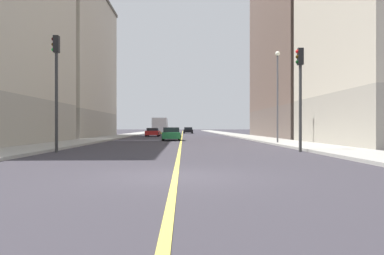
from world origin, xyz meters
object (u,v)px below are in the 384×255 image
Objects in this scene: car_yellow at (162,131)px; box_truck at (160,126)px; building_right_midblock at (66,64)px; car_green at (171,134)px; traffic_light_left_near at (300,84)px; traffic_light_right_near at (56,77)px; building_left_mid at (303,42)px; car_red at (153,132)px; car_black at (188,130)px; street_lamp_left_near at (278,87)px.

box_truck is (-0.45, 1.19, 0.98)m from car_yellow.
car_green is (14.05, -11.68, -8.92)m from building_right_midblock.
traffic_light_right_near is (-13.03, 0.00, 0.35)m from traffic_light_left_near.
building_left_mid is 5.67× the size of car_green.
car_black is (5.35, 24.04, 0.04)m from car_red.
building_left_mid is 34.78m from traffic_light_right_near.
box_truck is at bearing 95.75° from car_green.
car_green is at bearing 134.93° from street_lamp_left_near.
traffic_light_left_near is at bearing -96.57° from street_lamp_left_near.
car_black is (7.72, 57.80, -3.35)m from traffic_light_right_near.
car_red is (-11.67, 24.93, -3.84)m from street_lamp_left_near.
street_lamp_left_near is 38.96m from box_truck.
building_right_midblock is 2.87× the size of box_truck.
traffic_light_right_near is 1.54× the size of car_red.
car_yellow is (11.62, 15.76, -8.95)m from building_right_midblock.
car_green is (-8.50, 8.53, -3.81)m from street_lamp_left_near.
traffic_light_left_near is at bearing -53.44° from building_right_midblock.
traffic_light_right_near is 58.41m from car_black.
traffic_light_right_near reaches higher than box_truck.
street_lamp_left_near reaches higher than car_red.
box_truck is at bearing 56.60° from building_right_midblock.
car_yellow is at bearing 95.06° from car_green.
building_right_midblock is 3.02× the size of street_lamp_left_near.
car_red is at bearing 158.25° from building_left_mid.
car_red is at bearing -91.30° from box_truck.
building_right_midblock is (-30.09, 2.94, -2.39)m from building_left_mid.
box_truck reaches higher than car_green.
car_green reaches higher than car_red.
car_red is at bearing -93.79° from car_yellow.
building_right_midblock is 3.83× the size of traffic_light_left_near.
street_lamp_left_near is 27.79m from car_red.
car_red is (-0.73, -11.04, -0.00)m from car_yellow.
car_red is 24.63m from car_black.
street_lamp_left_near is at bearing 32.17° from traffic_light_right_near.
car_red is (10.89, 4.71, -8.95)m from building_right_midblock.
building_right_midblock reaches higher than car_green.
building_left_mid is 28.69m from traffic_light_left_near.
car_red is 12.27m from box_truck.
building_right_midblock is 30.77m from traffic_light_right_near.
building_right_midblock is at bearing -123.40° from box_truck.
street_lamp_left_near is at bearing -45.07° from car_green.
building_right_midblock is 5.32× the size of car_red.
traffic_light_right_near is (8.51, -29.04, -5.56)m from building_right_midblock.
building_right_midblock is 21.53m from car_yellow.
traffic_light_right_near is 34.01m from car_red.
car_yellow is at bearing 106.91° from street_lamp_left_near.
car_yellow is 11.06m from car_red.
building_left_mid reaches higher than building_right_midblock.
traffic_light_left_near is 1.20× the size of car_yellow.
street_lamp_left_near is at bearing -72.96° from box_truck.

